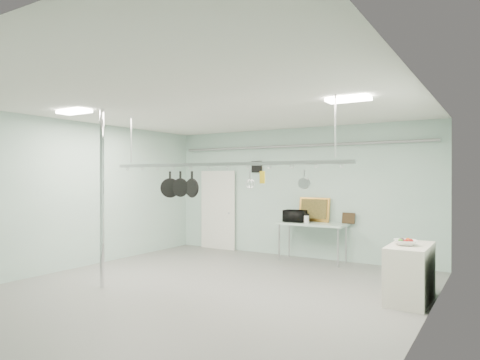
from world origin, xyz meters
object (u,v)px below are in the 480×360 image
Objects in this scene: skillet_mid at (180,184)px; skillet_right at (192,184)px; prep_table at (312,226)px; pot_rack at (218,163)px; side_cabinet at (410,273)px; skillet_left at (170,184)px; coffee_canister at (306,219)px; microwave at (295,216)px; fruit_bowl at (405,243)px; chrome_pole at (102,198)px.

skillet_mid and skillet_right have the same top height.
prep_table is 0.33× the size of pot_rack.
skillet_left is (-4.04, -1.10, 1.40)m from side_cabinet.
coffee_canister is at bearing 86.27° from skillet_right.
prep_table is at bearing 178.25° from microwave.
coffee_canister is 3.42m from skillet_right.
fruit_bowl is at bearing -42.64° from prep_table.
chrome_pole is at bearing -134.28° from skillet_right.
coffee_canister is at bearing -132.52° from prep_table.
fruit_bowl is 0.78× the size of skillet_mid.
chrome_pole is 2.00× the size of prep_table.
chrome_pole is at bearing -157.59° from side_cabinet.
prep_table is (2.30, 4.20, -0.77)m from chrome_pole.
skillet_left is (-1.09, 0.00, -0.38)m from pot_rack.
fruit_bowl is 3.98m from skillet_mid.
microwave is 2.87× the size of coffee_canister.
pot_rack is (-0.40, -3.30, 1.40)m from prep_table.
coffee_canister is (-0.10, -0.11, 0.16)m from prep_table.
skillet_right is (-0.87, -3.19, 0.85)m from coffee_canister.
fruit_bowl is 0.74× the size of skillet_right.
fruit_bowl is 0.74× the size of skillet_left.
pot_rack is 3.44m from coffee_canister.
side_cabinet is at bearing 140.97° from microwave.
skillet_left is (-3.99, -1.00, 0.90)m from fruit_bowl.
skillet_left is at bearing -114.30° from prep_table.
coffee_canister is 0.50× the size of fruit_bowl.
skillet_right reaches higher than prep_table.
microwave is at bearing 143.70° from side_cabinet.
pot_rack is 26.98× the size of coffee_canister.
skillet_right is at bearing 34.14° from chrome_pole.
fruit_bowl is 3.72m from skillet_right.
skillet_mid is at bearing -110.60° from prep_table.
skillet_mid is 0.95× the size of skillet_right.
microwave is (-2.98, 2.19, 0.60)m from side_cabinet.
skillet_mid is 0.27m from skillet_right.
coffee_canister is (0.34, -0.10, -0.05)m from microwave.
chrome_pole is 2.67× the size of side_cabinet.
microwave reaches higher than side_cabinet.
chrome_pole is 4.69m from coffee_canister.
skillet_right is at bearing 180.00° from pot_rack.
skillet_mid is (1.06, 0.90, 0.26)m from chrome_pole.
side_cabinet is at bearing -38.30° from coffee_canister.
prep_table is 0.48m from microwave.
skillet_mid is at bearing 40.35° from chrome_pole.
skillet_left and skillet_right have the same top height.
coffee_canister reaches higher than side_cabinet.
prep_table is at bearing 36.56° from skillet_left.
pot_rack is at bearing 25.35° from chrome_pole.
coffee_canister is 0.37× the size of skillet_left.
fruit_bowl is (-0.05, -0.10, 0.49)m from side_cabinet.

